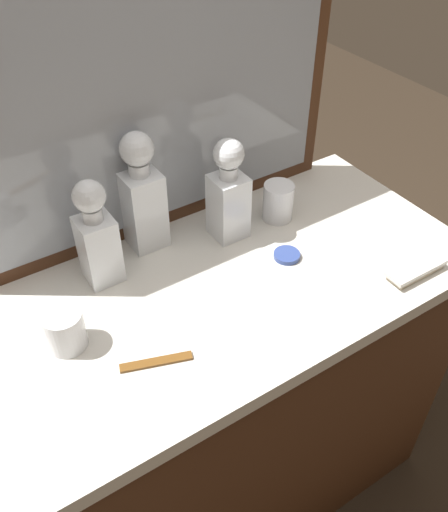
{
  "coord_description": "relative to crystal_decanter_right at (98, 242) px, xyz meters",
  "views": [
    {
      "loc": [
        -0.5,
        -0.77,
        1.78
      ],
      "look_at": [
        0.0,
        0.0,
        0.99
      ],
      "focal_mm": 38.86,
      "sensor_mm": 36.0,
      "label": 1
    }
  ],
  "objects": [
    {
      "name": "tortoiseshell_comb",
      "position": [
        -0.02,
        -0.29,
        -0.1
      ],
      "size": [
        0.14,
        0.07,
        0.01
      ],
      "color": "brown",
      "rests_on": "dresser"
    },
    {
      "name": "crystal_decanter_right",
      "position": [
        0.0,
        0.0,
        0.0
      ],
      "size": [
        0.08,
        0.08,
        0.26
      ],
      "color": "white",
      "rests_on": "dresser"
    },
    {
      "name": "crystal_tumbler_rear",
      "position": [
        0.47,
        -0.03,
        -0.06
      ],
      "size": [
        0.08,
        0.08,
        0.1
      ],
      "color": "white",
      "rests_on": "dresser"
    },
    {
      "name": "dresser",
      "position": [
        0.22,
        -0.17,
        -0.56
      ],
      "size": [
        1.2,
        0.59,
        0.91
      ],
      "color": "#472816",
      "rests_on": "ground_plane"
    },
    {
      "name": "porcelain_dish",
      "position": [
        0.4,
        -0.17,
        -0.1
      ],
      "size": [
        0.06,
        0.06,
        0.01
      ],
      "color": "#33478C",
      "rests_on": "dresser"
    },
    {
      "name": "dresser_mirror",
      "position": [
        0.22,
        0.11,
        0.22
      ],
      "size": [
        0.96,
        0.03,
        0.65
      ],
      "color": "#472816",
      "rests_on": "dresser"
    },
    {
      "name": "crystal_decanter_front",
      "position": [
        0.33,
        -0.02,
        0.0
      ],
      "size": [
        0.08,
        0.08,
        0.27
      ],
      "color": "white",
      "rests_on": "dresser"
    },
    {
      "name": "silver_brush_center",
      "position": [
        0.61,
        -0.38,
        -0.09
      ],
      "size": [
        0.15,
        0.05,
        0.02
      ],
      "color": "#B7A88C",
      "rests_on": "dresser"
    },
    {
      "name": "ground_plane",
      "position": [
        0.22,
        -0.17,
        -1.01
      ],
      "size": [
        6.0,
        6.0,
        0.0
      ],
      "primitive_type": "plane",
      "color": "#2D2319"
    },
    {
      "name": "crystal_tumbler_far_right",
      "position": [
        -0.14,
        -0.15,
        -0.07
      ],
      "size": [
        0.08,
        0.08,
        0.09
      ],
      "color": "white",
      "rests_on": "dresser"
    },
    {
      "name": "crystal_decanter_rear",
      "position": [
        0.14,
        0.06,
        0.02
      ],
      "size": [
        0.09,
        0.09,
        0.3
      ],
      "color": "white",
      "rests_on": "dresser"
    }
  ]
}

